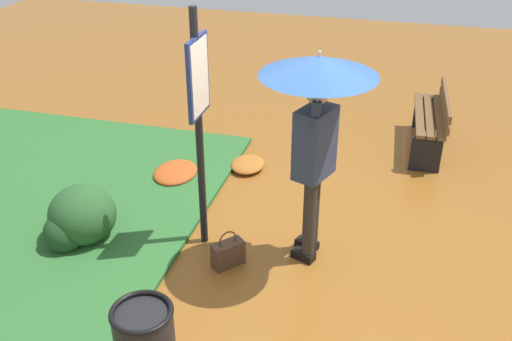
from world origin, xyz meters
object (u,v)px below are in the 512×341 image
object	(u,v)px
handbag	(228,253)
park_bench	(432,119)
person_with_umbrella	(317,107)
info_sign_post	(199,105)

from	to	relation	value
handbag	park_bench	size ratio (longest dim) A/B	0.26
person_with_umbrella	handbag	xyz separation A→B (m)	(0.28, -0.71, -1.42)
person_with_umbrella	handbag	size ratio (longest dim) A/B	5.53
person_with_umbrella	park_bench	distance (m)	3.11
handbag	park_bench	xyz separation A→B (m)	(-2.98, 1.75, 0.28)
info_sign_post	handbag	xyz separation A→B (m)	(0.30, 0.33, -1.32)
person_with_umbrella	park_bench	bearing A→B (deg)	158.86
info_sign_post	park_bench	distance (m)	3.55
handbag	park_bench	distance (m)	3.47
person_with_umbrella	park_bench	world-z (taller)	person_with_umbrella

